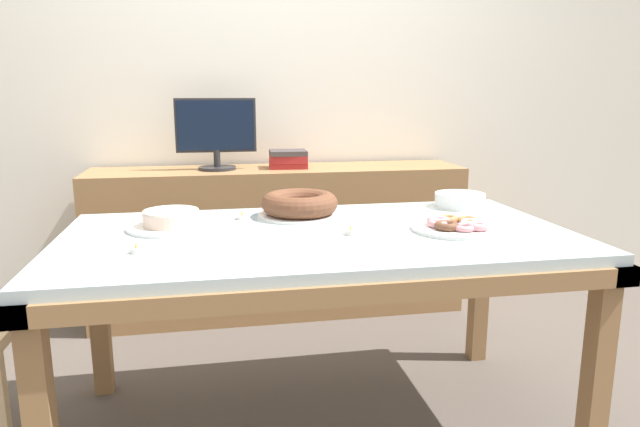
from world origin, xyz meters
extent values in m
plane|color=#564C44|center=(0.00, 0.00, 0.00)|extent=(12.00, 12.00, 0.00)
cube|color=silver|center=(0.00, 1.50, 1.30)|extent=(8.00, 0.10, 2.60)
cube|color=silver|center=(0.00, 0.00, 0.73)|extent=(1.76, 0.92, 0.04)
cube|color=olive|center=(0.00, -0.44, 0.68)|extent=(1.79, 0.08, 0.06)
cube|color=olive|center=(0.00, 0.44, 0.68)|extent=(1.79, 0.08, 0.06)
cube|color=olive|center=(-0.86, 0.00, 0.68)|extent=(0.08, 0.96, 0.06)
cube|color=olive|center=(0.86, 0.00, 0.68)|extent=(0.08, 0.96, 0.06)
cube|color=olive|center=(0.83, -0.41, 0.35)|extent=(0.07, 0.07, 0.69)
cube|color=olive|center=(-0.83, 0.41, 0.35)|extent=(0.07, 0.07, 0.69)
cube|color=olive|center=(0.83, 0.41, 0.35)|extent=(0.07, 0.07, 0.69)
cube|color=#D1B284|center=(-1.02, 0.23, 0.23)|extent=(0.04, 0.04, 0.45)
cube|color=#D1B284|center=(-1.03, -0.15, 0.23)|extent=(0.04, 0.04, 0.45)
cube|color=olive|center=(0.00, 1.20, 0.41)|extent=(2.04, 0.44, 0.82)
cylinder|color=#262628|center=(-0.33, 1.20, 0.83)|extent=(0.20, 0.20, 0.02)
cylinder|color=#262628|center=(-0.33, 1.20, 0.88)|extent=(0.04, 0.04, 0.09)
cube|color=#262628|center=(-0.33, 1.20, 1.06)|extent=(0.42, 0.02, 0.28)
cube|color=black|center=(-0.33, 1.19, 1.06)|extent=(0.40, 0.00, 0.26)
cube|color=maroon|center=(0.05, 1.20, 0.84)|extent=(0.22, 0.18, 0.03)
cube|color=maroon|center=(0.05, 1.20, 0.87)|extent=(0.22, 0.19, 0.04)
cube|color=#3F3838|center=(0.05, 1.20, 0.91)|extent=(0.20, 0.18, 0.03)
cylinder|color=white|center=(-0.51, 0.15, 0.76)|extent=(0.32, 0.32, 0.01)
cylinder|color=beige|center=(-0.51, 0.15, 0.79)|extent=(0.20, 0.20, 0.05)
cylinder|color=white|center=(-0.51, 0.15, 0.81)|extent=(0.19, 0.19, 0.01)
cylinder|color=white|center=(-0.03, 0.26, 0.76)|extent=(0.32, 0.32, 0.01)
torus|color=brown|center=(-0.03, 0.26, 0.80)|extent=(0.30, 0.30, 0.08)
cylinder|color=white|center=(0.48, -0.07, 0.76)|extent=(0.31, 0.31, 0.01)
torus|color=white|center=(0.54, -0.07, 0.78)|extent=(0.08, 0.08, 0.02)
torus|color=#B27042|center=(0.55, -0.02, 0.77)|extent=(0.08, 0.08, 0.02)
torus|color=#B27042|center=(0.48, 0.00, 0.78)|extent=(0.07, 0.07, 0.02)
torus|color=pink|center=(0.43, -0.03, 0.78)|extent=(0.08, 0.08, 0.03)
torus|color=pink|center=(0.42, -0.06, 0.78)|extent=(0.08, 0.08, 0.02)
torus|color=brown|center=(0.43, -0.11, 0.78)|extent=(0.09, 0.09, 0.03)
torus|color=pink|center=(0.48, -0.13, 0.77)|extent=(0.08, 0.08, 0.02)
torus|color=pink|center=(0.53, -0.13, 0.78)|extent=(0.08, 0.08, 0.03)
cylinder|color=white|center=(0.67, 0.32, 0.76)|extent=(0.21, 0.21, 0.01)
cylinder|color=white|center=(0.67, 0.32, 0.77)|extent=(0.21, 0.21, 0.01)
cylinder|color=white|center=(0.67, 0.32, 0.78)|extent=(0.21, 0.21, 0.01)
cylinder|color=white|center=(0.67, 0.32, 0.79)|extent=(0.21, 0.21, 0.01)
cylinder|color=white|center=(0.67, 0.32, 0.80)|extent=(0.21, 0.21, 0.01)
cylinder|color=white|center=(0.67, 0.32, 0.81)|extent=(0.21, 0.21, 0.01)
cylinder|color=silver|center=(0.10, -0.06, 0.76)|extent=(0.04, 0.04, 0.02)
cylinder|color=white|center=(0.10, -0.06, 0.76)|extent=(0.03, 0.03, 0.00)
cone|color=#F9B74C|center=(0.10, -0.06, 0.78)|extent=(0.01, 0.01, 0.02)
cylinder|color=silver|center=(-0.25, 0.26, 0.76)|extent=(0.04, 0.04, 0.02)
cylinder|color=white|center=(-0.25, 0.26, 0.76)|extent=(0.03, 0.03, 0.00)
cone|color=#F9B74C|center=(-0.25, 0.26, 0.78)|extent=(0.01, 0.01, 0.02)
cylinder|color=silver|center=(-0.59, -0.16, 0.76)|extent=(0.04, 0.04, 0.02)
cylinder|color=white|center=(-0.59, -0.16, 0.76)|extent=(0.03, 0.03, 0.00)
cone|color=#F9B74C|center=(-0.59, -0.16, 0.78)|extent=(0.01, 0.01, 0.02)
camera|label=1|loc=(-0.35, -1.90, 1.23)|focal=32.00mm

